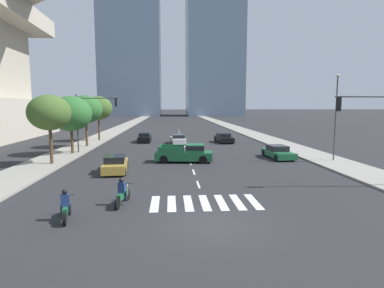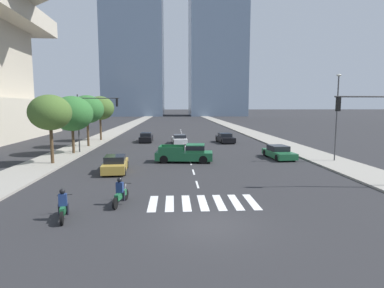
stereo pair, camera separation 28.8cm
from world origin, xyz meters
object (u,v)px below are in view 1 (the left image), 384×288
sedan_green_1 (278,152)px  traffic_signal_near (372,121)px  street_tree_fourth (98,108)px  street_tree_third (86,109)px  motorcycle_lead (122,194)px  sedan_black_0 (145,138)px  street_tree_nearest (49,113)px  street_lamp_east (336,111)px  sedan_gold_4 (115,165)px  sedan_white_2 (178,139)px  traffic_signal_far (92,113)px  pickup_truck (187,153)px  sedan_black_3 (224,138)px  motorcycle_trailing (66,208)px  street_tree_second (71,114)px

sedan_green_1 → traffic_signal_near: size_ratio=0.79×
traffic_signal_near → street_tree_fourth: street_tree_fourth is taller
sedan_green_1 → street_tree_third: bearing=-119.3°
motorcycle_lead → street_tree_third: street_tree_third is taller
sedan_black_0 → street_tree_nearest: 19.24m
street_lamp_east → street_tree_fourth: street_lamp_east is taller
sedan_gold_4 → traffic_signal_near: (17.01, -5.93, 3.64)m
sedan_white_2 → traffic_signal_far: bearing=126.3°
pickup_truck → sedan_black_3: pickup_truck is taller
pickup_truck → sedan_green_1: (9.25, 1.60, -0.23)m
motorcycle_trailing → sedan_black_3: size_ratio=0.45×
sedan_gold_4 → street_lamp_east: 20.31m
sedan_black_3 → street_tree_nearest: street_tree_nearest is taller
street_lamp_east → street_tree_second: 26.48m
street_tree_second → traffic_signal_near: bearing=-33.7°
motorcycle_lead → street_tree_second: (-7.92, 17.96, 3.80)m
street_tree_second → sedan_white_2: bearing=37.7°
street_tree_third → street_tree_fourth: street_tree_fourth is taller
motorcycle_lead → street_lamp_east: bearing=-46.1°
traffic_signal_near → street_tree_third: (-23.15, 21.45, 0.50)m
sedan_gold_4 → street_lamp_east: street_lamp_east is taller
traffic_signal_near → street_tree_second: (-23.15, 15.43, 0.13)m
motorcycle_trailing → street_tree_second: bearing=3.4°
sedan_green_1 → sedan_white_2: (-9.67, 12.73, 0.01)m
traffic_signal_near → sedan_black_0: bearing=-58.8°
pickup_truck → street_tree_third: size_ratio=0.85×
pickup_truck → motorcycle_trailing: bearing=-107.5°
motorcycle_lead → street_tree_third: (-7.92, 23.98, 4.17)m
sedan_black_0 → street_tree_second: 13.88m
sedan_white_2 → motorcycle_lead: bearing=168.3°
sedan_black_0 → traffic_signal_far: (-4.81, -10.68, 3.82)m
sedan_black_0 → street_tree_third: size_ratio=0.75×
sedan_black_3 → traffic_signal_near: traffic_signal_near is taller
street_tree_nearest → traffic_signal_far: bearing=73.7°
motorcycle_lead → sedan_gold_4: size_ratio=0.51×
motorcycle_lead → street_tree_fourth: size_ratio=0.35×
street_tree_nearest → street_tree_fourth: size_ratio=0.94×
sedan_green_1 → sedan_black_3: size_ratio=1.03×
street_tree_third → traffic_signal_far: bearing=-68.9°
street_tree_fourth → pickup_truck: bearing=-57.0°
sedan_gold_4 → street_tree_second: 11.92m
motorcycle_trailing → sedan_green_1: 22.54m
motorcycle_lead → sedan_white_2: (3.66, 26.89, 0.02)m
pickup_truck → sedan_white_2: pickup_truck is taller
motorcycle_trailing → sedan_black_0: 31.58m
motorcycle_lead → traffic_signal_far: 20.06m
sedan_white_2 → street_tree_nearest: size_ratio=0.79×
street_tree_fourth → street_tree_second: bearing=-90.0°
pickup_truck → street_tree_fourth: (-12.00, 18.49, 4.04)m
motorcycle_trailing → street_tree_third: (-5.65, 26.09, 4.17)m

